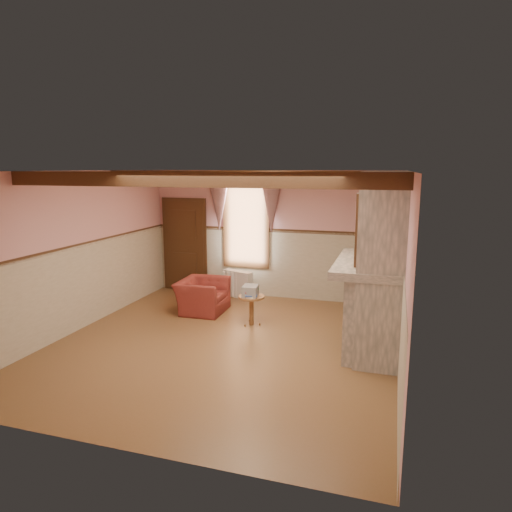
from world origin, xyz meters
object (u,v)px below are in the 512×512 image
(mantel_clock, at_px, (374,246))
(bowl, at_px, (372,255))
(radiator, at_px, (238,284))
(oil_lamp, at_px, (373,247))
(side_table, at_px, (252,310))
(armchair, at_px, (202,296))

(mantel_clock, bearing_deg, bowl, -90.00)
(bowl, xyz_separation_m, mantel_clock, (0.00, 0.53, 0.05))
(radiator, bearing_deg, oil_lamp, -10.06)
(radiator, distance_m, oil_lamp, 3.61)
(side_table, relative_size, radiator, 0.79)
(armchair, height_order, oil_lamp, oil_lamp)
(bowl, height_order, mantel_clock, mantel_clock)
(armchair, xyz_separation_m, side_table, (1.18, -0.46, -0.05))
(side_table, xyz_separation_m, mantel_clock, (2.11, 0.32, 1.25))
(armchair, xyz_separation_m, mantel_clock, (3.29, -0.13, 1.19))
(side_table, distance_m, bowl, 2.43)
(radiator, relative_size, bowl, 1.88)
(armchair, bearing_deg, oil_lamp, -99.28)
(armchair, bearing_deg, bowl, -103.24)
(armchair, distance_m, bowl, 3.54)
(side_table, bearing_deg, bowl, -5.68)
(radiator, bearing_deg, bowl, -13.40)
(radiator, height_order, mantel_clock, mantel_clock)
(side_table, bearing_deg, radiator, 117.15)
(mantel_clock, bearing_deg, armchair, 177.66)
(radiator, bearing_deg, side_table, -43.95)
(bowl, bearing_deg, side_table, 174.32)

